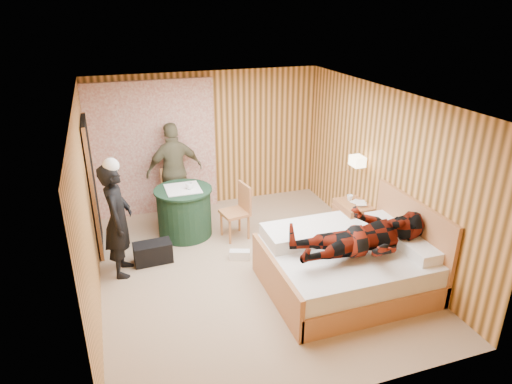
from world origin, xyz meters
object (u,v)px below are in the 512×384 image
object	(u,v)px
nightstand	(352,220)
woman_standing	(118,220)
bed	(349,265)
wall_lamp	(358,161)
round_table	(184,211)
man_at_table	(175,171)
duffel_bag	(153,253)
chair_far	(175,189)
chair_near	(239,207)
man_on_bed	(364,227)

from	to	relation	value
nightstand	woman_standing	size ratio (longest dim) A/B	0.38
bed	nightstand	world-z (taller)	bed
bed	woman_standing	distance (m)	3.22
wall_lamp	round_table	world-z (taller)	wall_lamp
man_at_table	woman_standing	bearing A→B (deg)	48.32
duffel_bag	woman_standing	bearing A→B (deg)	-165.14
wall_lamp	chair_far	bearing A→B (deg)	148.38
wall_lamp	nightstand	world-z (taller)	wall_lamp
round_table	duffel_bag	world-z (taller)	round_table
woman_standing	man_at_table	world-z (taller)	man_at_table
round_table	duffel_bag	size ratio (longest dim) A/B	1.70
chair_far	woman_standing	xyz separation A→B (m)	(-1.03, -1.59, 0.29)
chair_near	man_at_table	distance (m)	1.45
wall_lamp	man_at_table	bearing A→B (deg)	147.29
bed	woman_standing	xyz separation A→B (m)	(-2.88, 1.34, 0.49)
chair_far	nightstand	bearing A→B (deg)	-51.87
nightstand	duffel_bag	distance (m)	3.22
chair_near	man_on_bed	xyz separation A→B (m)	(1.02, -2.08, 0.48)
man_at_table	bed	bearing A→B (deg)	112.54
chair_near	duffel_bag	world-z (taller)	chair_near
chair_far	duffel_bag	distance (m)	1.61
man_on_bed	round_table	bearing A→B (deg)	127.36
wall_lamp	round_table	bearing A→B (deg)	161.09
bed	woman_standing	bearing A→B (deg)	154.97
round_table	chair_near	size ratio (longest dim) A/B	1.03
wall_lamp	nightstand	bearing A→B (deg)	-122.82
bed	chair_far	size ratio (longest dim) A/B	2.29
duffel_bag	chair_near	bearing A→B (deg)	11.45
chair_near	man_at_table	size ratio (longest dim) A/B	0.53
wall_lamp	round_table	xyz separation A→B (m)	(-2.63, 0.90, -0.88)
bed	duffel_bag	world-z (taller)	bed
wall_lamp	woman_standing	bearing A→B (deg)	179.27
duffel_bag	man_at_table	world-z (taller)	man_at_table
round_table	man_on_bed	world-z (taller)	man_on_bed
nightstand	chair_far	world-z (taller)	chair_far
round_table	chair_near	xyz separation A→B (m)	(0.84, -0.35, 0.11)
nightstand	man_at_table	xyz separation A→B (m)	(-2.58, 1.75, 0.55)
chair_far	man_at_table	world-z (taller)	man_at_table
nightstand	chair_near	xyz separation A→B (m)	(-1.75, 0.62, 0.22)
man_at_table	chair_near	bearing A→B (deg)	117.45
bed	duffel_bag	xyz separation A→B (m)	(-2.44, 1.48, -0.18)
chair_near	woman_standing	bearing A→B (deg)	-84.63
nightstand	chair_near	distance (m)	1.87
chair_near	man_on_bed	size ratio (longest dim) A/B	0.52
nightstand	man_on_bed	xyz separation A→B (m)	(-0.73, -1.46, 0.69)
man_at_table	chair_far	bearing A→B (deg)	54.91
man_at_table	round_table	bearing A→B (deg)	81.12
duffel_bag	chair_far	bearing A→B (deg)	65.01
bed	nightstand	distance (m)	1.45
nightstand	duffel_bag	size ratio (longest dim) A/B	1.13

